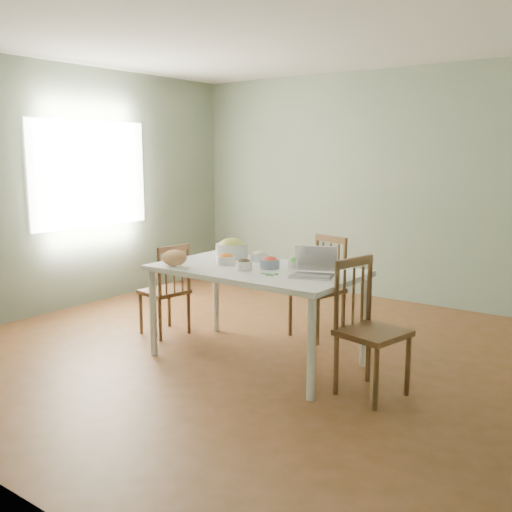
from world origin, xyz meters
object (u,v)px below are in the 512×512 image
Objects in this scene: dining_table at (256,315)px; bowl_squash at (232,248)px; chair_far at (317,288)px; chair_right at (373,329)px; laptop at (312,263)px; chair_left at (164,289)px; bread_boule at (175,258)px.

dining_table is 0.73m from bowl_squash.
dining_table is 0.88m from chair_far.
dining_table is at bearing -29.75° from bowl_squash.
chair_far reaches higher than dining_table.
chair_right is (1.10, -0.08, 0.09)m from dining_table.
laptop is (0.48, -0.90, 0.43)m from chair_far.
dining_table is at bearing 95.31° from chair_left.
chair_left is 1.78m from laptop.
chair_right is 2.98× the size of laptop.
laptop is (1.03, -0.30, 0.03)m from bowl_squash.
chair_far is 1.11m from laptop.
bowl_squash is at bearing 143.76° from laptop.
chair_far is at bearing 84.91° from dining_table.
chair_right is at bearing -25.37° from laptop.
dining_table is 1.78× the size of chair_far.
bread_boule is 0.61m from bowl_squash.
chair_left is at bearing -133.68° from chair_far.
bowl_squash reaches higher than chair_left.
chair_far is 3.27× the size of bowl_squash.
bread_boule is at bearing -102.90° from bowl_squash.
chair_far is at bearing 47.64° from bowl_squash.
chair_far is at bearing 131.79° from chair_left.
dining_table is 5.82× the size of bowl_squash.
bread_boule is 0.63× the size of laptop.
chair_left is 4.23× the size of bread_boule.
dining_table is at bearing -81.54° from chair_far.
bowl_squash is 0.88× the size of laptop.
bread_boule is at bearing 110.44° from chair_right.
chair_left is 2.26m from chair_right.
dining_table is 1.92× the size of chair_left.
bowl_squash is (-0.47, 0.27, 0.48)m from dining_table.
chair_right is (1.02, -0.95, 0.01)m from chair_far.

